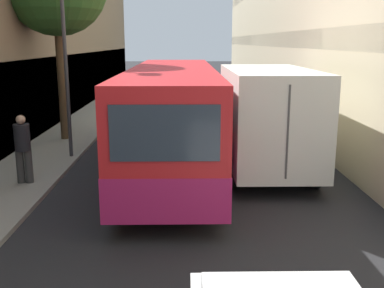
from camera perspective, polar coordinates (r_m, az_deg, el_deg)
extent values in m
plane|color=#232326|center=(15.33, 0.09, -1.43)|extent=(150.00, 150.00, 0.00)
cube|color=gray|center=(16.01, -17.83, -1.23)|extent=(2.34, 60.00, 0.12)
cube|color=#333D47|center=(15.72, 18.69, 12.54)|extent=(1.08, 60.00, 0.70)
cube|color=red|center=(13.90, -2.41, 4.33)|extent=(2.44, 11.65, 2.60)
cube|color=#B21E5B|center=(14.06, -2.38, 0.90)|extent=(2.47, 11.68, 0.90)
cube|color=#2D3847|center=(13.85, -2.43, 5.93)|extent=(2.48, 10.72, 0.83)
cube|color=#2D3847|center=(8.08, -3.48, 1.37)|extent=(2.00, 0.04, 1.04)
cylinder|color=black|center=(17.73, -5.56, 2.12)|extent=(0.24, 1.00, 1.00)
cylinder|color=black|center=(17.68, 1.40, 2.15)|extent=(0.24, 1.00, 1.00)
cylinder|color=black|center=(10.75, -8.60, -5.09)|extent=(0.24, 1.00, 1.00)
cylinder|color=black|center=(10.68, 2.96, -5.09)|extent=(0.24, 1.00, 1.00)
cube|color=silver|center=(16.77, 7.31, 4.64)|extent=(2.23, 2.03, 2.02)
cube|color=silver|center=(13.18, 9.56, 3.67)|extent=(2.32, 5.23, 2.63)
cube|color=#4C4C4C|center=(10.66, 12.07, 1.40)|extent=(0.05, 0.02, 2.23)
cylinder|color=black|center=(16.81, 3.69, 1.50)|extent=(0.22, 0.96, 0.96)
cylinder|color=black|center=(17.11, 10.69, 1.50)|extent=(0.22, 0.96, 0.96)
cylinder|color=black|center=(11.91, 5.61, -3.32)|extent=(0.22, 0.96, 0.96)
cylinder|color=black|center=(12.32, 15.34, -3.18)|extent=(0.22, 0.96, 0.96)
cylinder|color=#383838|center=(12.74, -20.96, -2.69)|extent=(0.20, 0.20, 0.88)
cylinder|color=#383838|center=(12.67, -20.02, -2.70)|extent=(0.20, 0.20, 0.88)
cylinder|color=black|center=(12.53, -20.77, 0.79)|extent=(0.40, 0.40, 0.70)
sphere|color=tan|center=(12.45, -20.94, 2.90)|extent=(0.24, 0.24, 0.24)
cylinder|color=#38383D|center=(14.85, -15.79, 10.64)|extent=(0.12, 0.12, 6.43)
cylinder|color=#4C3823|center=(17.79, -16.26, 7.66)|extent=(0.28, 0.28, 4.42)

